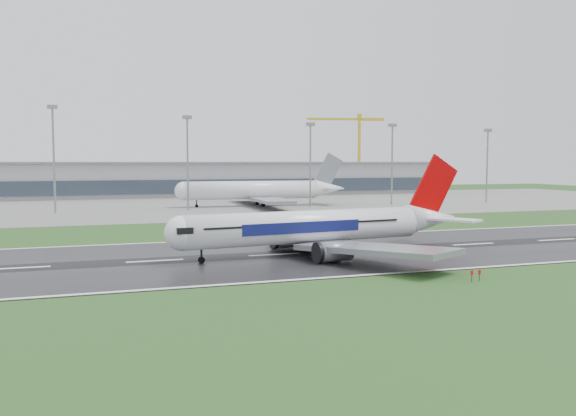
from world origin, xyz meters
name	(u,v)px	position (x,y,z in m)	size (l,w,h in m)	color
ground	(380,250)	(0.00, 0.00, 0.00)	(520.00, 520.00, 0.00)	#1F4419
runway	(380,249)	(0.00, 0.00, 0.05)	(400.00, 45.00, 0.10)	black
apron	(224,204)	(0.00, 125.00, 0.04)	(400.00, 130.00, 0.08)	slate
terminal	(195,179)	(0.00, 185.00, 7.50)	(240.00, 36.00, 15.00)	gray
main_airliner	(326,206)	(-11.49, -2.09, 8.29)	(55.49, 52.85, 16.38)	white
parked_airliner	(258,180)	(8.91, 109.26, 9.22)	(62.39, 58.09, 18.29)	white
tower_crane	(359,152)	(91.96, 200.00, 20.81)	(41.94, 2.29, 41.63)	gold
floodmast_1	(54,162)	(-58.44, 100.00, 15.88)	(0.64, 0.64, 31.76)	gray
floodmast_2	(188,165)	(-17.77, 100.00, 14.81)	(0.64, 0.64, 29.61)	gray
floodmast_3	(310,167)	(25.10, 100.00, 14.10)	(0.64, 0.64, 28.20)	gray
floodmast_4	(392,166)	(57.14, 100.00, 14.24)	(0.64, 0.64, 28.48)	gray
floodmast_5	(487,167)	(98.75, 100.00, 13.67)	(0.64, 0.64, 27.35)	gray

